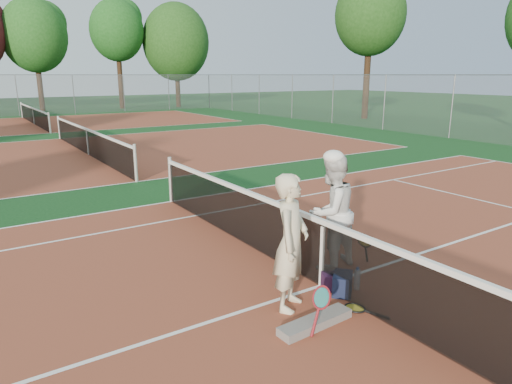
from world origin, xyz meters
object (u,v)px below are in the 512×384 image
(player_b, at_px, (331,212))
(sports_bag_navy, at_px, (342,284))
(racket_red, at_px, (321,309))
(player_a, at_px, (291,243))
(racket_spare, at_px, (355,308))
(net_main, at_px, (322,253))
(sports_bag_purple, at_px, (333,282))
(racket_black_held, at_px, (364,250))
(water_bottle, at_px, (357,280))

(player_b, distance_m, sports_bag_navy, 1.22)
(player_b, relative_size, racket_red, 3.27)
(player_a, height_order, racket_spare, player_a)
(net_main, bearing_deg, player_a, -162.86)
(player_a, bearing_deg, sports_bag_navy, -45.58)
(player_b, distance_m, sports_bag_purple, 1.15)
(net_main, height_order, racket_spare, net_main)
(player_a, relative_size, racket_red, 3.24)
(racket_black_held, height_order, water_bottle, racket_black_held)
(net_main, height_order, sports_bag_purple, net_main)
(sports_bag_navy, bearing_deg, water_bottle, -3.31)
(net_main, height_order, player_b, player_b)
(racket_red, bearing_deg, sports_bag_navy, 15.52)
(net_main, bearing_deg, player_b, 38.98)
(sports_bag_navy, bearing_deg, player_a, 172.35)
(sports_bag_purple, bearing_deg, racket_spare, -103.78)
(racket_red, bearing_deg, player_b, 28.29)
(racket_red, height_order, racket_spare, racket_red)
(player_b, xyz_separation_m, water_bottle, (-0.22, -0.83, -0.77))
(racket_red, xyz_separation_m, racket_black_held, (1.85, 1.08, -0.00))
(player_a, xyz_separation_m, sports_bag_navy, (0.84, -0.11, -0.76))
(net_main, bearing_deg, racket_red, -131.62)
(player_b, xyz_separation_m, sports_bag_purple, (-0.52, -0.65, -0.79))
(racket_spare, bearing_deg, player_b, -49.76)
(net_main, relative_size, racket_red, 19.62)
(racket_red, relative_size, sports_bag_navy, 1.48)
(player_a, height_order, sports_bag_purple, player_a)
(player_a, relative_size, sports_bag_purple, 5.90)
(sports_bag_purple, xyz_separation_m, water_bottle, (0.30, -0.18, 0.03))
(player_b, distance_m, water_bottle, 1.15)
(net_main, relative_size, racket_black_held, 19.78)
(racket_spare, bearing_deg, racket_red, 79.36)
(player_a, height_order, racket_red, player_a)
(player_b, bearing_deg, player_a, 21.17)
(water_bottle, bearing_deg, sports_bag_purple, 148.61)
(sports_bag_navy, relative_size, water_bottle, 1.26)
(sports_bag_navy, xyz_separation_m, water_bottle, (0.27, -0.02, 0.00))
(net_main, distance_m, player_b, 0.85)
(racket_red, height_order, sports_bag_purple, racket_red)
(net_main, relative_size, racket_spare, 18.30)
(player_a, xyz_separation_m, water_bottle, (1.11, -0.13, -0.76))
(racket_red, xyz_separation_m, sports_bag_navy, (0.89, 0.56, -0.13))
(player_a, bearing_deg, racket_black_held, -25.19)
(net_main, relative_size, water_bottle, 36.60)
(racket_spare, distance_m, water_bottle, 0.61)
(racket_spare, distance_m, sports_bag_purple, 0.61)
(sports_bag_purple, bearing_deg, player_b, 51.39)
(racket_spare, relative_size, sports_bag_purple, 1.95)
(racket_red, xyz_separation_m, sports_bag_purple, (0.87, 0.72, -0.15))
(net_main, height_order, racket_red, net_main)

